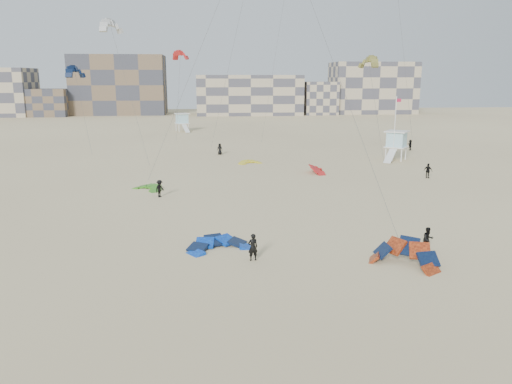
{
  "coord_description": "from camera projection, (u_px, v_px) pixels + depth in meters",
  "views": [
    {
      "loc": [
        -2.15,
        -27.38,
        11.14
      ],
      "look_at": [
        0.9,
        6.0,
        3.46
      ],
      "focal_mm": 35.0,
      "sensor_mm": 36.0,
      "label": 1
    }
  ],
  "objects": [
    {
      "name": "lifeguard_tower_far",
      "position": [
        182.0,
        123.0,
        105.8
      ],
      "size": [
        3.49,
        5.69,
        3.84
      ],
      "rotation": [
        0.0,
        0.0,
        0.36
      ],
      "color": "white",
      "rests_on": "ground"
    },
    {
      "name": "kitesurfer_e",
      "position": [
        220.0,
        149.0,
        74.08
      ],
      "size": [
        0.93,
        0.74,
        1.66
      ],
      "primitive_type": "imported",
      "rotation": [
        0.0,
        0.0,
        -0.29
      ],
      "color": "black",
      "rests_on": "ground"
    },
    {
      "name": "condo_east",
      "position": [
        372.0,
        88.0,
        160.04
      ],
      "size": [
        26.0,
        14.0,
        16.0
      ],
      "primitive_type": "cube",
      "color": "tan",
      "rests_on": "ground"
    },
    {
      "name": "flagpole",
      "position": [
        395.0,
        128.0,
        67.36
      ],
      "size": [
        0.71,
        0.11,
        8.77
      ],
      "color": "white",
      "rests_on": "ground"
    },
    {
      "name": "kite_fly_grey",
      "position": [
        111.0,
        27.0,
        62.18
      ],
      "size": [
        7.17,
        9.61,
        17.64
      ],
      "rotation": [
        0.0,
        0.0,
        0.97
      ],
      "color": "silver",
      "rests_on": "ground"
    },
    {
      "name": "condo_mid",
      "position": [
        249.0,
        95.0,
        154.99
      ],
      "size": [
        32.0,
        16.0,
        12.0
      ],
      "primitive_type": "cube",
      "color": "tan",
      "rests_on": "ground"
    },
    {
      "name": "kite_ground_blue",
      "position": [
        219.0,
        248.0,
        33.35
      ],
      "size": [
        5.29,
        5.44,
        2.24
      ],
      "primitive_type": null,
      "rotation": [
        0.27,
        0.0,
        0.31
      ],
      "color": "blue",
      "rests_on": "ground"
    },
    {
      "name": "kite_ground_yellow",
      "position": [
        250.0,
        163.0,
        66.62
      ],
      "size": [
        3.82,
        3.93,
        1.12
      ],
      "primitive_type": null,
      "rotation": [
        0.17,
        0.0,
        0.36
      ],
      "color": "yellow",
      "rests_on": "ground"
    },
    {
      "name": "kite_ground_red_far",
      "position": [
        317.0,
        173.0,
        59.91
      ],
      "size": [
        3.57,
        3.4,
        2.9
      ],
      "primitive_type": null,
      "rotation": [
        0.57,
        0.0,
        1.49
      ],
      "color": "red",
      "rests_on": "ground"
    },
    {
      "name": "lifeguard_tower_near",
      "position": [
        396.0,
        146.0,
        68.92
      ],
      "size": [
        4.0,
        6.08,
        4.04
      ],
      "rotation": [
        0.0,
        0.0,
        -0.64
      ],
      "color": "white",
      "rests_on": "ground"
    },
    {
      "name": "kite_ground_green",
      "position": [
        148.0,
        189.0,
        51.02
      ],
      "size": [
        4.62,
        4.62,
        1.38
      ],
      "primitive_type": null,
      "rotation": [
        0.2,
        0.0,
        -0.77
      ],
      "color": "#439728",
      "rests_on": "ground"
    },
    {
      "name": "kitesurfer_c",
      "position": [
        160.0,
        189.0,
        47.59
      ],
      "size": [
        1.12,
        1.23,
        1.66
      ],
      "primitive_type": "imported",
      "rotation": [
        0.0,
        0.0,
        0.96
      ],
      "color": "black",
      "rests_on": "ground"
    },
    {
      "name": "kite_fly_navy",
      "position": [
        75.0,
        73.0,
        75.95
      ],
      "size": [
        6.72,
        13.64,
        12.36
      ],
      "rotation": [
        0.0,
        0.0,
        1.12
      ],
      "color": "#0D203C",
      "rests_on": "ground"
    },
    {
      "name": "condo_west_b",
      "position": [
        119.0,
        85.0,
        154.65
      ],
      "size": [
        28.0,
        14.0,
        18.0
      ],
      "primitive_type": "cube",
      "color": "brown",
      "rests_on": "ground"
    },
    {
      "name": "ground",
      "position": [
        250.0,
        272.0,
        29.26
      ],
      "size": [
        320.0,
        320.0,
        0.0
      ],
      "primitive_type": "plane",
      "color": "beige",
      "rests_on": "ground"
    },
    {
      "name": "kite_fly_red",
      "position": [
        180.0,
        56.0,
        85.38
      ],
      "size": [
        4.48,
        8.22,
        15.22
      ],
      "rotation": [
        0.0,
        0.0,
        2.41
      ],
      "color": "red",
      "rests_on": "ground"
    },
    {
      "name": "kite_fly_olive",
      "position": [
        369.0,
        63.0,
        60.79
      ],
      "size": [
        3.9,
        3.77,
        13.15
      ],
      "rotation": [
        0.0,
        0.0,
        -1.15
      ],
      "color": "olive",
      "rests_on": "ground"
    },
    {
      "name": "kite_ground_orange",
      "position": [
        403.0,
        265.0,
        30.41
      ],
      "size": [
        5.89,
        5.89,
        4.17
      ],
      "primitive_type": null,
      "rotation": [
        0.77,
        0.0,
        -0.7
      ],
      "color": "#D64C1A",
      "rests_on": "ground"
    },
    {
      "name": "condo_fill_left",
      "position": [
        48.0,
        103.0,
        148.17
      ],
      "size": [
        12.0,
        10.0,
        8.0
      ],
      "primitive_type": "cube",
      "color": "brown",
      "rests_on": "ground"
    },
    {
      "name": "condo_fill_right",
      "position": [
        320.0,
        98.0,
        155.23
      ],
      "size": [
        10.0,
        10.0,
        10.0
      ],
      "primitive_type": "cube",
      "color": "tan",
      "rests_on": "ground"
    },
    {
      "name": "kitesurfer_main",
      "position": [
        253.0,
        247.0,
        31.0
      ],
      "size": [
        0.72,
        0.56,
        1.74
      ],
      "primitive_type": "imported",
      "rotation": [
        0.0,
        0.0,
        3.4
      ],
      "color": "black",
      "rests_on": "ground"
    },
    {
      "name": "kitesurfer_d",
      "position": [
        428.0,
        171.0,
        56.61
      ],
      "size": [
        0.98,
        1.01,
        1.7
      ],
      "primitive_type": "imported",
      "rotation": [
        0.0,
        0.0,
        2.32
      ],
      "color": "black",
      "rests_on": "ground"
    },
    {
      "name": "kitesurfer_f",
      "position": [
        410.0,
        145.0,
        78.61
      ],
      "size": [
        0.74,
        1.6,
        1.66
      ],
      "primitive_type": "imported",
      "rotation": [
        0.0,
        0.0,
        -1.74
      ],
      "color": "black",
      "rests_on": "ground"
    },
    {
      "name": "kitesurfer_b",
      "position": [
        428.0,
        239.0,
        32.71
      ],
      "size": [
        0.9,
        0.77,
        1.61
      ],
      "primitive_type": "imported",
      "rotation": [
        0.0,
        0.0,
        0.22
      ],
      "color": "black",
      "rests_on": "ground"
    }
  ]
}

